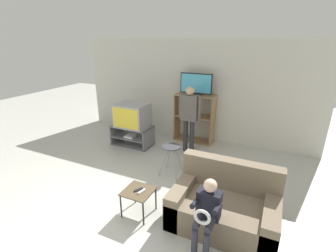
% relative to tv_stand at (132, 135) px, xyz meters
% --- Properties ---
extents(ground_plane, '(18.00, 18.00, 0.00)m').
position_rel_tv_stand_xyz_m(ground_plane, '(1.13, -2.72, -0.25)').
color(ground_plane, '#B7B7AD').
extents(wall_back, '(6.40, 0.06, 2.60)m').
position_rel_tv_stand_xyz_m(wall_back, '(1.13, 1.17, 1.05)').
color(wall_back, beige).
rests_on(wall_back, ground_plane).
extents(tv_stand, '(1.00, 0.58, 0.51)m').
position_rel_tv_stand_xyz_m(tv_stand, '(0.00, 0.00, 0.00)').
color(tv_stand, slate).
rests_on(tv_stand, ground_plane).
extents(television_main, '(0.78, 0.63, 0.57)m').
position_rel_tv_stand_xyz_m(television_main, '(0.02, 0.02, 0.54)').
color(television_main, '#9E9EA3').
rests_on(television_main, tv_stand).
extents(media_shelf, '(1.02, 0.40, 1.25)m').
position_rel_tv_stand_xyz_m(media_shelf, '(1.34, 0.90, 0.39)').
color(media_shelf, '#9E7A51').
rests_on(media_shelf, ground_plane).
extents(television_flat, '(0.81, 0.20, 0.54)m').
position_rel_tv_stand_xyz_m(television_flat, '(1.35, 0.88, 1.26)').
color(television_flat, black).
rests_on(television_flat, media_shelf).
extents(folding_stool, '(0.40, 0.40, 0.61)m').
position_rel_tv_stand_xyz_m(folding_stool, '(1.49, -0.89, 0.25)').
color(folding_stool, '#99999E').
rests_on(folding_stool, ground_plane).
extents(snack_table, '(0.44, 0.44, 0.42)m').
position_rel_tv_stand_xyz_m(snack_table, '(1.53, -2.18, 0.11)').
color(snack_table, brown).
rests_on(snack_table, ground_plane).
extents(remote_control_black, '(0.10, 0.14, 0.02)m').
position_rel_tv_stand_xyz_m(remote_control_black, '(1.52, -2.17, 0.18)').
color(remote_control_black, '#232328').
rests_on(remote_control_black, snack_table).
extents(remote_control_white, '(0.07, 0.15, 0.02)m').
position_rel_tv_stand_xyz_m(remote_control_white, '(1.59, -2.19, 0.18)').
color(remote_control_white, silver).
rests_on(remote_control_white, snack_table).
extents(couch, '(1.48, 0.94, 0.89)m').
position_rel_tv_stand_xyz_m(couch, '(2.77, -1.82, 0.04)').
color(couch, '#756651').
rests_on(couch, ground_plane).
extents(person_standing_adult, '(0.53, 0.20, 1.58)m').
position_rel_tv_stand_xyz_m(person_standing_adult, '(1.44, 0.24, 0.71)').
color(person_standing_adult, '#2D2D33').
rests_on(person_standing_adult, ground_plane).
extents(person_seated_child, '(0.33, 0.43, 0.98)m').
position_rel_tv_stand_xyz_m(person_seated_child, '(2.65, -2.37, 0.33)').
color(person_seated_child, '#2D2D38').
rests_on(person_seated_child, ground_plane).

